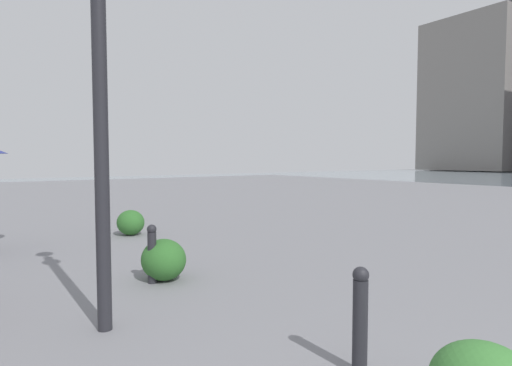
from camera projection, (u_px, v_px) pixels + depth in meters
building_highrise at (482, 97)px, 66.72m from camera, size 13.56×15.14×23.51m
lamppost at (99, 64)px, 3.96m from camera, size 0.98×0.28×3.92m
bollard_near at (360, 318)px, 3.24m from camera, size 0.13×0.13×0.86m
bollard_mid at (152, 253)px, 5.64m from camera, size 0.13×0.13×0.81m
shrub_low at (164, 260)px, 5.79m from camera, size 0.68×0.61×0.58m
shrub_wide at (131, 223)px, 9.24m from camera, size 0.66×0.60×0.56m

